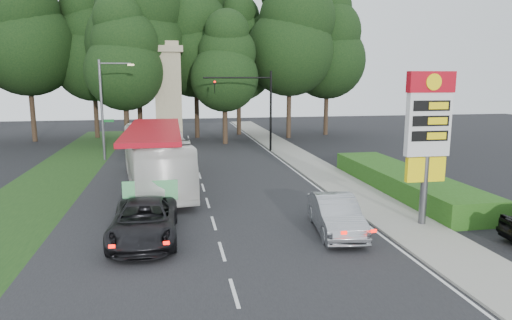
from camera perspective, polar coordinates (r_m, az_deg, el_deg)
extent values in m
plane|color=black|center=(17.40, -4.10, -11.97)|extent=(120.00, 120.00, 0.00)
cube|color=black|center=(28.83, -6.76, -3.01)|extent=(14.00, 80.00, 0.02)
cube|color=gray|center=(30.52, 9.38, -2.23)|extent=(3.00, 80.00, 0.12)
cube|color=#193814|center=(35.51, -22.90, -1.25)|extent=(5.00, 50.00, 0.02)
cube|color=#224913|center=(28.06, 17.97, -2.57)|extent=(3.00, 14.00, 1.20)
cylinder|color=#59595E|center=(21.64, 20.23, -3.69)|extent=(0.32, 0.32, 3.20)
cube|color=yellow|center=(21.44, 20.40, -1.09)|extent=(1.80, 0.25, 1.10)
cube|color=silver|center=(21.16, 20.73, 4.23)|extent=(2.00, 0.35, 2.80)
cube|color=#AA0917|center=(21.07, 21.04, 9.10)|extent=(2.10, 0.40, 0.90)
cylinder|color=yellow|center=(20.88, 21.36, 9.08)|extent=(0.70, 0.05, 0.70)
cube|color=black|center=(20.94, 21.14, 6.35)|extent=(1.70, 0.04, 0.45)
cube|color=black|center=(20.98, 21.02, 4.58)|extent=(1.70, 0.04, 0.45)
cube|color=black|center=(21.05, 20.91, 2.82)|extent=(1.70, 0.04, 0.45)
cylinder|color=black|center=(41.07, 1.86, 6.06)|extent=(0.20, 0.20, 7.20)
cylinder|color=black|center=(40.43, -2.34, 10.25)|extent=(6.00, 0.14, 0.14)
imported|color=black|center=(40.20, -5.21, 9.86)|extent=(0.18, 0.22, 1.10)
sphere|color=#FF0C05|center=(40.05, -5.18, 9.71)|extent=(0.18, 0.18, 0.18)
cylinder|color=#59595E|center=(38.50, -18.70, 5.85)|extent=(0.20, 0.20, 8.00)
cylinder|color=#59595E|center=(38.28, -17.21, 11.46)|extent=(2.40, 0.12, 0.12)
cube|color=#FFE599|center=(38.16, -15.38, 11.40)|extent=(0.50, 0.22, 0.14)
cube|color=#0C591E|center=(38.50, -17.97, 4.70)|extent=(0.85, 0.04, 0.22)
cube|color=#0C591E|center=(39.03, -18.52, 4.29)|extent=(0.04, 0.85, 0.22)
cube|color=gray|center=(46.07, -10.87, 7.45)|extent=(2.50, 2.50, 9.00)
cube|color=gray|center=(46.11, -11.07, 13.42)|extent=(3.00, 3.00, 0.60)
cube|color=gray|center=(46.14, -11.10, 14.04)|extent=(2.20, 2.20, 0.50)
cylinder|color=#2D2116|center=(53.09, -26.14, 5.48)|extent=(0.50, 0.50, 6.30)
sphere|color=black|center=(53.07, -26.70, 12.45)|extent=(9.80, 9.80, 9.80)
sphere|color=black|center=(53.39, -27.01, 16.19)|extent=(8.40, 8.40, 8.40)
cylinder|color=#2D2116|center=(53.81, -19.35, 5.51)|extent=(0.50, 0.50, 5.40)
sphere|color=black|center=(53.69, -19.71, 11.42)|extent=(8.40, 8.40, 8.40)
sphere|color=black|center=(53.87, -19.90, 14.60)|extent=(7.20, 7.20, 7.20)
sphere|color=black|center=(54.15, -20.07, 17.29)|extent=(5.40, 5.40, 5.40)
cylinder|color=#2D2116|center=(49.24, -14.31, 6.02)|extent=(0.50, 0.50, 6.48)
sphere|color=black|center=(49.25, -14.66, 13.76)|extent=(10.08, 10.08, 10.08)
sphere|color=black|center=(49.62, -14.86, 17.91)|extent=(8.64, 8.64, 8.64)
cylinder|color=#2D2116|center=(51.22, -7.41, 6.09)|extent=(0.50, 0.50, 5.94)
sphere|color=black|center=(51.16, -7.57, 12.93)|extent=(9.24, 9.24, 9.24)
sphere|color=black|center=(51.43, -7.66, 16.60)|extent=(7.92, 7.92, 7.92)
cylinder|color=#2D2116|center=(53.73, -2.16, 5.97)|extent=(0.50, 0.50, 5.22)
sphere|color=black|center=(53.60, -2.20, 11.70)|extent=(8.12, 8.12, 8.12)
sphere|color=black|center=(53.75, -2.22, 14.79)|extent=(6.96, 6.96, 6.96)
sphere|color=black|center=(54.01, -2.24, 17.40)|extent=(5.22, 5.22, 5.22)
cylinder|color=#2D2116|center=(50.77, 4.12, 6.22)|extent=(0.50, 0.50, 6.12)
sphere|color=black|center=(50.72, 4.22, 13.32)|extent=(9.52, 9.52, 9.52)
sphere|color=black|center=(51.02, 4.27, 17.14)|extent=(8.16, 8.16, 8.16)
cylinder|color=#2D2116|center=(54.14, 8.74, 6.08)|extent=(0.50, 0.50, 5.58)
sphere|color=black|center=(54.05, 8.91, 12.16)|extent=(8.68, 8.68, 8.68)
sphere|color=black|center=(54.25, 9.00, 15.43)|extent=(7.44, 7.44, 7.44)
sphere|color=black|center=(54.56, 9.08, 18.19)|extent=(5.58, 5.58, 5.58)
cylinder|color=#2D2116|center=(45.42, -15.85, 4.48)|extent=(0.50, 0.50, 4.68)
sphere|color=black|center=(45.23, -16.15, 10.55)|extent=(7.28, 7.28, 7.28)
sphere|color=black|center=(45.34, -16.31, 13.83)|extent=(6.24, 6.24, 6.24)
sphere|color=black|center=(45.55, -16.46, 16.60)|extent=(4.68, 4.68, 4.68)
cylinder|color=#2D2116|center=(46.03, -3.89, 4.69)|extent=(0.50, 0.50, 4.32)
sphere|color=black|center=(45.82, -3.96, 10.22)|extent=(6.72, 6.72, 6.72)
sphere|color=black|center=(45.89, -4.00, 13.22)|extent=(5.76, 5.76, 5.76)
sphere|color=black|center=(46.04, -4.03, 15.76)|extent=(4.32, 4.32, 4.32)
imported|color=white|center=(28.34, -12.57, 0.29)|extent=(4.67, 13.23, 3.61)
imported|color=#9FA1A6|center=(19.92, 9.94, -6.76)|extent=(2.28, 5.02, 1.60)
imported|color=black|center=(19.33, -13.80, -7.46)|extent=(2.72, 5.74, 1.58)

